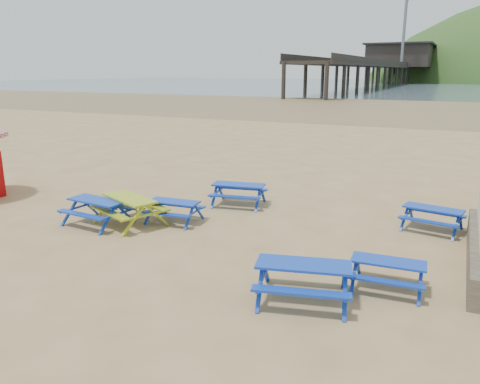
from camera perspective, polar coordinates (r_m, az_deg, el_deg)
The scene contains 11 objects.
ground at distance 13.74m, azimuth -3.76°, elevation -5.34°, with size 400.00×400.00×0.00m, color tan.
wet_sand at distance 66.73m, azimuth 20.16°, elevation 9.68°, with size 400.00×400.00×0.00m, color olive.
sea at distance 181.43m, azimuth 23.90°, elevation 11.88°, with size 400.00×400.00×0.00m, color #4C5F6D.
picnic_table_blue_a at distance 15.01m, azimuth -8.03°, elevation -2.34°, with size 1.72×1.43×0.68m.
picnic_table_blue_b at distance 16.70m, azimuth -0.16°, elevation -0.30°, with size 2.07×1.78×0.77m.
picnic_table_blue_c at distance 15.21m, azimuth 22.40°, elevation -3.07°, with size 1.89×1.62×0.70m.
picnic_table_blue_d at distance 15.27m, azimuth -16.96°, elevation -2.33°, with size 2.02×1.69×0.79m.
picnic_table_blue_e at distance 10.00m, azimuth 7.70°, elevation -10.78°, with size 2.28×2.00×0.82m.
picnic_table_blue_f at distance 10.92m, azimuth 17.54°, elevation -9.58°, with size 1.64×1.36×0.66m.
picnic_table_yellow at distance 15.02m, azimuth -13.25°, elevation -2.23°, with size 2.53×2.31×0.86m.
pier at distance 191.05m, azimuth 18.64°, elevation 14.07°, with size 24.00×220.00×39.29m.
Camera 1 is at (6.33, -11.26, 4.67)m, focal length 35.00 mm.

